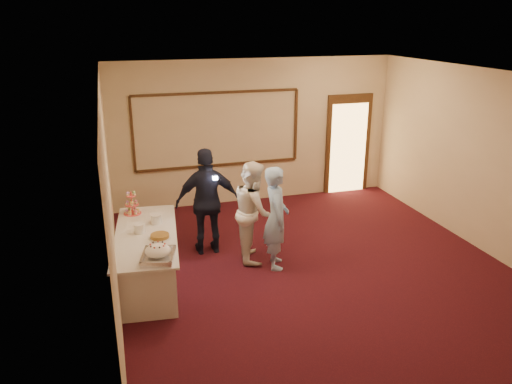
# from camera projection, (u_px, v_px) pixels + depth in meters

# --- Properties ---
(floor) EXTENTS (7.00, 7.00, 0.00)m
(floor) POSITION_uv_depth(u_px,v_px,m) (319.00, 273.00, 7.77)
(floor) COLOR black
(floor) RESTS_ON ground
(room_walls) EXTENTS (6.04, 7.04, 3.02)m
(room_walls) POSITION_uv_depth(u_px,v_px,m) (325.00, 147.00, 7.10)
(room_walls) COLOR beige
(room_walls) RESTS_ON floor
(wall_molding) EXTENTS (3.45, 0.04, 1.55)m
(wall_molding) POSITION_uv_depth(u_px,v_px,m) (218.00, 130.00, 10.17)
(wall_molding) COLOR #34200F
(wall_molding) RESTS_ON room_walls
(doorway) EXTENTS (1.05, 0.07, 2.20)m
(doorway) POSITION_uv_depth(u_px,v_px,m) (348.00, 145.00, 11.12)
(doorway) COLOR #34200F
(doorway) RESTS_ON floor
(buffet_table) EXTENTS (1.12, 2.37, 0.77)m
(buffet_table) POSITION_uv_depth(u_px,v_px,m) (148.00, 258.00, 7.42)
(buffet_table) COLOR silver
(buffet_table) RESTS_ON floor
(pavlova_tray) EXTENTS (0.51, 0.63, 0.21)m
(pavlova_tray) POSITION_uv_depth(u_px,v_px,m) (158.00, 253.00, 6.51)
(pavlova_tray) COLOR silver
(pavlova_tray) RESTS_ON buffet_table
(cupcake_stand) EXTENTS (0.28, 0.28, 0.41)m
(cupcake_stand) POSITION_uv_depth(u_px,v_px,m) (132.00, 205.00, 8.00)
(cupcake_stand) COLOR #E24B4B
(cupcake_stand) RESTS_ON buffet_table
(plate_stack_a) EXTENTS (0.17, 0.17, 0.14)m
(plate_stack_a) POSITION_uv_depth(u_px,v_px,m) (140.00, 228.00, 7.32)
(plate_stack_a) COLOR white
(plate_stack_a) RESTS_ON buffet_table
(plate_stack_b) EXTENTS (0.17, 0.17, 0.15)m
(plate_stack_b) POSITION_uv_depth(u_px,v_px,m) (156.00, 219.00, 7.65)
(plate_stack_b) COLOR white
(plate_stack_b) RESTS_ON buffet_table
(tart) EXTENTS (0.31, 0.31, 0.06)m
(tart) POSITION_uv_depth(u_px,v_px,m) (160.00, 236.00, 7.14)
(tart) COLOR white
(tart) RESTS_ON buffet_table
(man) EXTENTS (0.51, 0.67, 1.65)m
(man) POSITION_uv_depth(u_px,v_px,m) (276.00, 218.00, 7.74)
(man) COLOR #95BCEA
(man) RESTS_ON floor
(woman) EXTENTS (0.75, 0.90, 1.65)m
(woman) POSITION_uv_depth(u_px,v_px,m) (254.00, 211.00, 8.01)
(woman) COLOR silver
(woman) RESTS_ON floor
(guest) EXTENTS (1.07, 0.48, 1.80)m
(guest) POSITION_uv_depth(u_px,v_px,m) (208.00, 202.00, 8.20)
(guest) COLOR black
(guest) RESTS_ON floor
(camera_flash) EXTENTS (0.08, 0.05, 0.05)m
(camera_flash) POSITION_uv_depth(u_px,v_px,m) (215.00, 178.00, 7.87)
(camera_flash) COLOR white
(camera_flash) RESTS_ON guest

